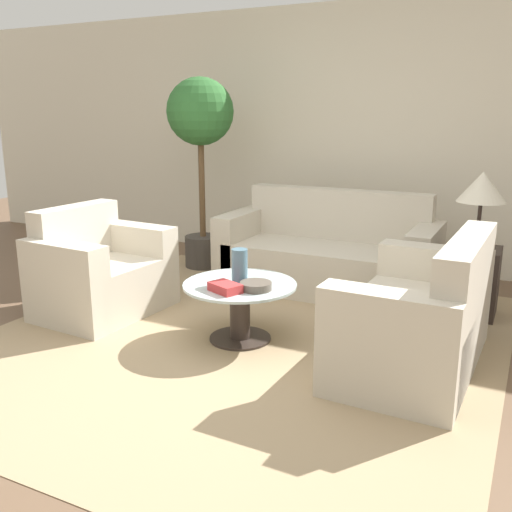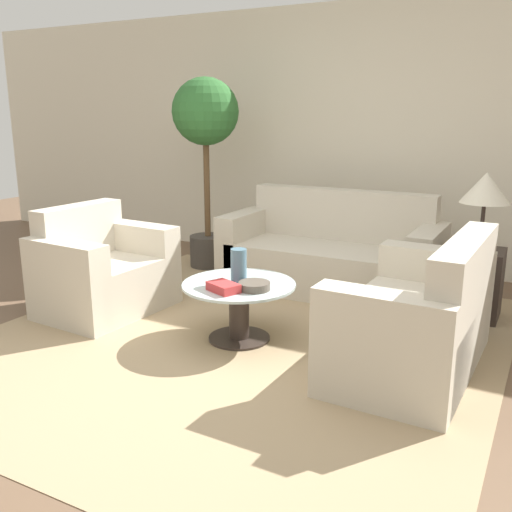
{
  "view_description": "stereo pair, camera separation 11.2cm",
  "coord_description": "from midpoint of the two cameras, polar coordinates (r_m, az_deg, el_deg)",
  "views": [
    {
      "loc": [
        1.82,
        -2.72,
        1.56
      ],
      "look_at": [
        0.05,
        0.82,
        0.55
      ],
      "focal_mm": 40.0,
      "sensor_mm": 36.0,
      "label": 1
    },
    {
      "loc": [
        1.92,
        -2.67,
        1.56
      ],
      "look_at": [
        0.05,
        0.82,
        0.55
      ],
      "focal_mm": 40.0,
      "sensor_mm": 36.0,
      "label": 2
    }
  ],
  "objects": [
    {
      "name": "loveseat",
      "position": [
        3.66,
        15.59,
        -6.51
      ],
      "size": [
        0.8,
        1.39,
        0.85
      ],
      "rotation": [
        0.0,
        0.0,
        -1.6
      ],
      "color": "beige",
      "rests_on": "ground_plane"
    },
    {
      "name": "vase",
      "position": [
        3.88,
        -2.48,
        -1.04
      ],
      "size": [
        0.11,
        0.11,
        0.24
      ],
      "color": "slate",
      "rests_on": "coffee_table"
    },
    {
      "name": "table_lamp",
      "position": [
        4.59,
        21.02,
        6.29
      ],
      "size": [
        0.36,
        0.36,
        0.58
      ],
      "color": "#332823",
      "rests_on": "side_table"
    },
    {
      "name": "wall_back",
      "position": [
        6.0,
        8.47,
        11.67
      ],
      "size": [
        10.0,
        0.06,
        2.6
      ],
      "color": "beige",
      "rests_on": "ground_plane"
    },
    {
      "name": "coffee_table",
      "position": [
        3.96,
        -2.43,
        -4.77
      ],
      "size": [
        0.78,
        0.78,
        0.41
      ],
      "color": "#332823",
      "rests_on": "ground_plane"
    },
    {
      "name": "sofa_main",
      "position": [
        5.14,
        6.68,
        -0.11
      ],
      "size": [
        1.89,
        0.79,
        0.87
      ],
      "color": "beige",
      "rests_on": "ground_plane"
    },
    {
      "name": "armchair",
      "position": [
        4.7,
        -16.13,
        -1.91
      ],
      "size": [
        0.79,
        1.02,
        0.84
      ],
      "rotation": [
        0.0,
        0.0,
        1.51
      ],
      "color": "beige",
      "rests_on": "ground_plane"
    },
    {
      "name": "bowl",
      "position": [
        3.77,
        -0.87,
        -3.01
      ],
      "size": [
        0.21,
        0.21,
        0.05
      ],
      "color": "brown",
      "rests_on": "coffee_table"
    },
    {
      "name": "rug",
      "position": [
        4.05,
        -2.39,
        -8.3
      ],
      "size": [
        3.45,
        3.68,
        0.01
      ],
      "color": "tan",
      "rests_on": "ground_plane"
    },
    {
      "name": "ground_plane",
      "position": [
        3.64,
        -7.57,
        -11.25
      ],
      "size": [
        14.0,
        14.0,
        0.0
      ],
      "primitive_type": "plane",
      "color": "brown"
    },
    {
      "name": "side_table",
      "position": [
        4.73,
        20.24,
        -2.43
      ],
      "size": [
        0.37,
        0.37,
        0.54
      ],
      "color": "#332823",
      "rests_on": "ground_plane"
    },
    {
      "name": "book_stack",
      "position": [
        3.73,
        -3.96,
        -3.17
      ],
      "size": [
        0.25,
        0.21,
        0.06
      ],
      "rotation": [
        0.0,
        0.0,
        -0.39
      ],
      "color": "#BC3333",
      "rests_on": "coffee_table"
    },
    {
      "name": "potted_plant",
      "position": [
        5.72,
        -6.13,
        12.21
      ],
      "size": [
        0.65,
        0.65,
        1.88
      ],
      "color": "#3D3833",
      "rests_on": "ground_plane"
    }
  ]
}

